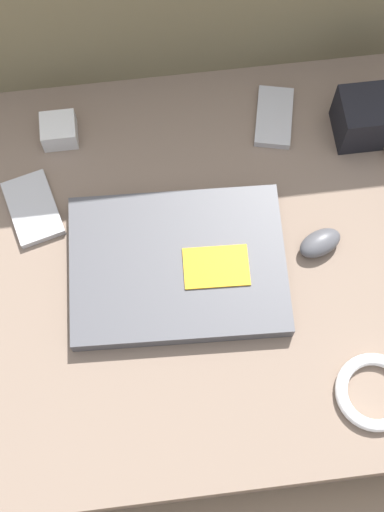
{
  "coord_description": "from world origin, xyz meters",
  "views": [
    {
      "loc": [
        -0.04,
        -0.36,
        1.05
      ],
      "look_at": [
        0.0,
        0.0,
        0.13
      ],
      "focal_mm": 50.0,
      "sensor_mm": 36.0,
      "label": 1
    }
  ],
  "objects_px": {
    "laptop": "(178,266)",
    "computer_mouse": "(319,240)",
    "phone_black": "(33,208)",
    "phone_silver": "(274,117)",
    "camera_pouch": "(377,116)",
    "charger_brick": "(59,131)"
  },
  "relations": [
    {
      "from": "laptop",
      "to": "computer_mouse",
      "type": "bearing_deg",
      "value": 6.62
    },
    {
      "from": "camera_pouch",
      "to": "charger_brick",
      "type": "height_order",
      "value": "camera_pouch"
    },
    {
      "from": "phone_black",
      "to": "laptop",
      "type": "bearing_deg",
      "value": -44.95
    },
    {
      "from": "charger_brick",
      "to": "phone_black",
      "type": "bearing_deg",
      "value": -111.39
    },
    {
      "from": "phone_silver",
      "to": "charger_brick",
      "type": "height_order",
      "value": "charger_brick"
    },
    {
      "from": "laptop",
      "to": "phone_black",
      "type": "bearing_deg",
      "value": 152.56
    },
    {
      "from": "laptop",
      "to": "camera_pouch",
      "type": "distance_m",
      "value": 0.37
    },
    {
      "from": "phone_silver",
      "to": "camera_pouch",
      "type": "bearing_deg",
      "value": -0.97
    },
    {
      "from": "laptop",
      "to": "camera_pouch",
      "type": "relative_size",
      "value": 2.61
    },
    {
      "from": "phone_silver",
      "to": "charger_brick",
      "type": "bearing_deg",
      "value": -168.39
    },
    {
      "from": "charger_brick",
      "to": "phone_silver",
      "type": "bearing_deg",
      "value": -1.48
    },
    {
      "from": "laptop",
      "to": "phone_black",
      "type": "xyz_separation_m",
      "value": [
        -0.2,
        0.12,
        -0.01
      ]
    },
    {
      "from": "phone_black",
      "to": "charger_brick",
      "type": "relative_size",
      "value": 2.31
    },
    {
      "from": "phone_silver",
      "to": "computer_mouse",
      "type": "bearing_deg",
      "value": -69.04
    },
    {
      "from": "phone_silver",
      "to": "phone_black",
      "type": "xyz_separation_m",
      "value": [
        -0.37,
        -0.11,
        -0.0
      ]
    },
    {
      "from": "computer_mouse",
      "to": "phone_black",
      "type": "bearing_deg",
      "value": 144.41
    },
    {
      "from": "computer_mouse",
      "to": "phone_black",
      "type": "relative_size",
      "value": 0.61
    },
    {
      "from": "camera_pouch",
      "to": "charger_brick",
      "type": "bearing_deg",
      "value": 174.57
    },
    {
      "from": "charger_brick",
      "to": "camera_pouch",
      "type": "bearing_deg",
      "value": -5.43
    },
    {
      "from": "phone_black",
      "to": "charger_brick",
      "type": "height_order",
      "value": "charger_brick"
    },
    {
      "from": "laptop",
      "to": "phone_silver",
      "type": "xyz_separation_m",
      "value": [
        0.17,
        0.23,
        -0.01
      ]
    },
    {
      "from": "phone_silver",
      "to": "camera_pouch",
      "type": "relative_size",
      "value": 0.94
    }
  ]
}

